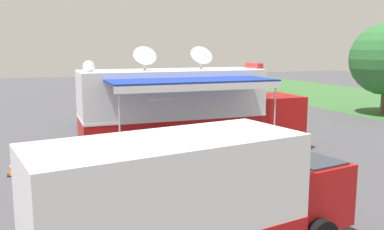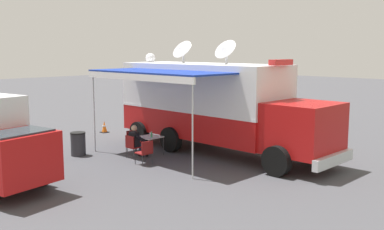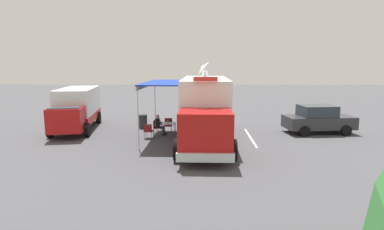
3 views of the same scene
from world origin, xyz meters
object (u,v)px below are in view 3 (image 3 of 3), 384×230
Objects in this scene: water_bottle at (168,122)px; trash_bin at (143,122)px; folding_chair_beside_table at (168,124)px; folding_chair_at_table at (156,126)px; traffic_cone at (196,116)px; car_behind_truck at (318,119)px; folding_table at (169,124)px; support_truck at (77,108)px; seated_responder at (159,124)px; command_truck at (204,107)px; folding_chair_spare_by_truck at (148,130)px.

trash_bin is at bearing -47.78° from water_bottle.
water_bottle is at bearing 132.22° from trash_bin.
trash_bin is at bearing -31.13° from folding_chair_beside_table.
water_bottle reaches higher than folding_chair_at_table.
folding_chair_beside_table reaches higher than traffic_cone.
trash_bin reaches higher than folding_chair_at_table.
water_bottle reaches higher than trash_bin.
car_behind_truck is (-9.46, 0.10, 0.37)m from folding_chair_beside_table.
car_behind_truck is (-9.34, -0.75, 0.21)m from folding_table.
folding_chair_beside_table is 6.29m from support_truck.
car_behind_truck is (-9.95, -0.67, 0.23)m from seated_responder.
folding_chair_at_table is at bearing -27.86° from command_truck.
traffic_cone is at bearing -106.88° from water_bottle.
folding_chair_at_table is (0.80, -0.08, -0.16)m from folding_table.
support_truck is (6.25, -1.80, 0.55)m from water_bottle.
traffic_cone is (-1.64, -5.41, -0.55)m from water_bottle.
folding_chair_beside_table is at bearing -117.54° from folding_chair_spare_by_truck.
support_truck reaches higher than car_behind_truck.
folding_chair_at_table is 1.00× the size of folding_chair_spare_by_truck.
trash_bin is at bearing -74.06° from folding_chair_spare_by_truck.
folding_chair_spare_by_truck is at bearing 66.75° from traffic_cone.
trash_bin is at bearing -176.00° from support_truck.
traffic_cone is at bearing -114.85° from folding_chair_at_table.
folding_chair_beside_table is at bearing -45.72° from command_truck.
car_behind_truck is (-10.14, -0.67, 0.37)m from folding_chair_at_table.
folding_table is 0.23m from water_bottle.
support_truck is at bearing -20.34° from command_truck.
trash_bin reaches higher than folding_table.
folding_table reaches higher than traffic_cone.
support_truck reaches higher than folding_chair_at_table.
water_bottle is (2.19, -1.33, -1.11)m from command_truck.
car_behind_truck is at bearing 149.74° from traffic_cone.
folding_chair_spare_by_truck is 6.85m from traffic_cone.
water_bottle is 5.68m from traffic_cone.
car_behind_truck is at bearing -170.36° from folding_chair_spare_by_truck.
folding_table is at bearing 165.31° from support_truck.
seated_responder is (0.57, -0.23, -0.18)m from water_bottle.
command_truck is 42.51× the size of water_bottle.
folding_table is 0.93× the size of folding_chair_spare_by_truck.
command_truck is 16.42× the size of traffic_cone.
water_bottle is 0.26× the size of folding_chair_beside_table.
seated_responder is (2.76, -1.56, -1.30)m from command_truck.
seated_responder is at bearing -21.71° from water_bottle.
seated_responder is (-0.19, 0.00, 0.14)m from folding_chair_at_table.
command_truck is at bearing 159.66° from support_truck.
car_behind_truck reaches higher than seated_responder.
trash_bin is at bearing -6.10° from car_behind_truck.
command_truck is 7.62× the size of seated_responder.
support_truck is (8.45, -3.13, -0.56)m from command_truck.
water_bottle is 2.87m from trash_bin.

